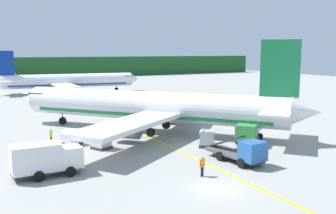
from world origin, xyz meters
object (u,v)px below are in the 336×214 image
(cargo_container_near, at_px, (207,139))
(crew_loader_right, at_px, (100,128))
(cargo_container_far, at_px, (102,140))
(airliner_foreground, at_px, (152,107))
(crew_supervisor, at_px, (202,165))
(service_truck_catering, at_px, (46,158))
(airliner_mid_apron, at_px, (67,81))
(crew_loader_left, at_px, (51,135))
(crew_marshaller, at_px, (95,135))
(cargo_container_mid, at_px, (72,137))
(service_truck_baggage, at_px, (243,152))
(service_truck_fuel, at_px, (250,131))

(cargo_container_near, distance_m, crew_loader_right, 14.00)
(cargo_container_far, bearing_deg, airliner_foreground, 31.55)
(crew_loader_right, height_order, crew_supervisor, crew_loader_right)
(service_truck_catering, distance_m, cargo_container_far, 9.81)
(airliner_mid_apron, height_order, crew_supervisor, airliner_mid_apron)
(airliner_mid_apron, height_order, crew_loader_left, airliner_mid_apron)
(crew_marshaller, distance_m, crew_loader_left, 5.03)
(cargo_container_mid, height_order, crew_supervisor, cargo_container_mid)
(crew_supervisor, bearing_deg, cargo_container_near, 54.30)
(crew_loader_right, relative_size, crew_supervisor, 1.01)
(service_truck_baggage, height_order, cargo_container_mid, service_truck_baggage)
(cargo_container_near, relative_size, crew_loader_right, 1.37)
(airliner_foreground, height_order, airliner_mid_apron, airliner_foreground)
(airliner_mid_apron, distance_m, service_truck_baggage, 70.11)
(cargo_container_near, bearing_deg, service_truck_catering, -173.10)
(service_truck_fuel, distance_m, cargo_container_far, 17.06)
(cargo_container_mid, relative_size, cargo_container_far, 0.94)
(cargo_container_far, xyz_separation_m, crew_loader_left, (-4.45, 4.90, 0.04))
(service_truck_fuel, distance_m, service_truck_catering, 23.38)
(airliner_mid_apron, distance_m, crew_supervisor, 71.60)
(crew_loader_right, distance_m, crew_supervisor, 19.45)
(crew_loader_right, bearing_deg, cargo_container_far, -106.63)
(cargo_container_mid, xyz_separation_m, crew_supervisor, (7.08, -16.23, 0.17))
(airliner_mid_apron, height_order, crew_loader_right, airliner_mid_apron)
(cargo_container_near, distance_m, cargo_container_far, 11.62)
(cargo_container_mid, relative_size, crew_loader_right, 1.23)
(crew_loader_left, bearing_deg, service_truck_catering, -102.87)
(crew_loader_right, bearing_deg, crew_loader_left, -167.47)
(airliner_mid_apron, bearing_deg, airliner_foreground, -91.41)
(airliner_foreground, xyz_separation_m, crew_supervisor, (-3.95, -18.23, -2.34))
(service_truck_baggage, bearing_deg, service_truck_fuel, 46.29)
(service_truck_baggage, distance_m, cargo_container_far, 15.42)
(airliner_mid_apron, xyz_separation_m, service_truck_fuel, (6.31, -63.67, -1.64))
(service_truck_catering, bearing_deg, crew_supervisor, -27.78)
(crew_loader_left, bearing_deg, cargo_container_near, -32.11)
(service_truck_catering, xyz_separation_m, crew_loader_right, (8.99, 13.05, -0.53))
(service_truck_baggage, height_order, cargo_container_far, service_truck_baggage)
(service_truck_baggage, bearing_deg, crew_loader_right, 114.57)
(airliner_foreground, distance_m, crew_loader_right, 7.19)
(cargo_container_near, relative_size, crew_loader_left, 1.39)
(airliner_mid_apron, xyz_separation_m, cargo_container_mid, (-12.34, -55.15, -2.15))
(cargo_container_far, bearing_deg, crew_supervisor, -70.17)
(service_truck_fuel, height_order, service_truck_baggage, service_truck_baggage)
(cargo_container_far, relative_size, crew_loader_left, 1.34)
(cargo_container_mid, distance_m, crew_loader_right, 5.26)
(service_truck_catering, distance_m, cargo_container_mid, 11.10)
(service_truck_catering, relative_size, cargo_container_near, 2.38)
(airliner_foreground, bearing_deg, crew_marshaller, -162.87)
(crew_loader_left, bearing_deg, airliner_mid_apron, 74.98)
(service_truck_catering, relative_size, crew_loader_left, 3.31)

